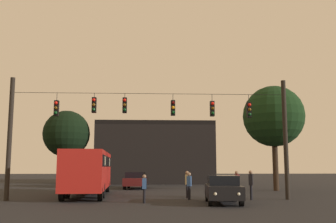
{
  "coord_description": "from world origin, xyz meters",
  "views": [
    {
      "loc": [
        -0.09,
        -8.05,
        1.99
      ],
      "look_at": [
        1.2,
        17.78,
        5.63
      ],
      "focal_mm": 42.07,
      "sensor_mm": 36.0,
      "label": 1
    }
  ],
  "objects": [
    {
      "name": "ground_plane",
      "position": [
        0.0,
        24.5,
        0.0
      ],
      "size": [
        168.0,
        168.0,
        0.0
      ],
      "primitive_type": "plane",
      "color": "black",
      "rests_on": "ground"
    },
    {
      "name": "pedestrian_crossing_center",
      "position": [
        2.42,
        16.3,
        0.93
      ],
      "size": [
        0.33,
        0.41,
        1.65
      ],
      "color": "black",
      "rests_on": "ground"
    },
    {
      "name": "tree_left_silhouette",
      "position": [
        10.68,
        25.05,
        6.29
      ],
      "size": [
        5.24,
        5.24,
        8.93
      ],
      "color": "#2D2116",
      "rests_on": "ground"
    },
    {
      "name": "city_bus",
      "position": [
        -4.22,
        19.88,
        1.87
      ],
      "size": [
        3.06,
        11.11,
        3.0
      ],
      "color": "#B21E19",
      "rests_on": "ground"
    },
    {
      "name": "car_near_right",
      "position": [
        4.02,
        13.72,
        0.8
      ],
      "size": [
        2.2,
        4.46,
        1.52
      ],
      "color": "black",
      "rests_on": "ground"
    },
    {
      "name": "pedestrian_near_bus",
      "position": [
        6.18,
        16.03,
        1.01
      ],
      "size": [
        0.35,
        0.42,
        1.77
      ],
      "color": "black",
      "rests_on": "ground"
    },
    {
      "name": "car_far_left",
      "position": [
        -1.25,
        28.56,
        0.8
      ],
      "size": [
        2.14,
        4.44,
        1.52
      ],
      "color": "#511919",
      "rests_on": "ground"
    },
    {
      "name": "pedestrian_crossing_right",
      "position": [
        -0.3,
        14.21,
        0.87
      ],
      "size": [
        0.25,
        0.37,
        1.56
      ],
      "color": "black",
      "rests_on": "ground"
    },
    {
      "name": "tree_behind_building",
      "position": [
        -9.63,
        38.17,
        5.79
      ],
      "size": [
        5.4,
        5.4,
        8.51
      ],
      "color": "black",
      "rests_on": "ground"
    },
    {
      "name": "overhead_signal_span",
      "position": [
        0.04,
        16.08,
        4.4
      ],
      "size": [
        17.21,
        0.44,
        7.44
      ],
      "color": "black",
      "rests_on": "ground"
    },
    {
      "name": "corner_building",
      "position": [
        0.72,
        43.11,
        3.69
      ],
      "size": [
        14.06,
        11.63,
        7.38
      ],
      "color": "black",
      "rests_on": "ground"
    },
    {
      "name": "pedestrian_crossing_left",
      "position": [
        2.44,
        17.74,
        0.98
      ],
      "size": [
        0.3,
        0.4,
        1.72
      ],
      "color": "black",
      "rests_on": "ground"
    },
    {
      "name": "pedestrian_trailing",
      "position": [
        5.67,
        17.59,
        0.98
      ],
      "size": [
        0.28,
        0.38,
        1.73
      ],
      "color": "black",
      "rests_on": "ground"
    }
  ]
}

